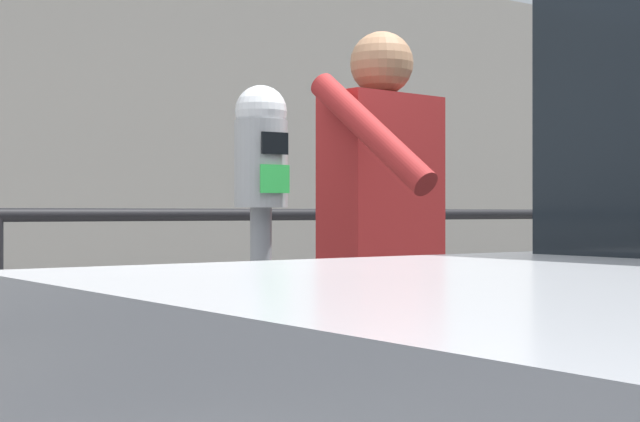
# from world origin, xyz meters

# --- Properties ---
(parking_meter) EXTENTS (0.17, 0.18, 1.48)m
(parking_meter) POSITION_xyz_m (0.40, 0.55, 1.22)
(parking_meter) COLOR slate
(parking_meter) RESTS_ON sidewalk_curb
(pedestrian_at_meter) EXTENTS (0.63, 0.65, 1.72)m
(pedestrian_at_meter) POSITION_xyz_m (0.95, 0.60, 1.14)
(pedestrian_at_meter) COLOR black
(pedestrian_at_meter) RESTS_ON sidewalk_curb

